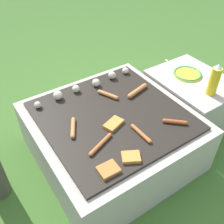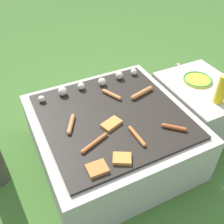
# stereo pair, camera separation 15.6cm
# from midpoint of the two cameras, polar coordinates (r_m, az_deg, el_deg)

# --- Properties ---
(ground_plane) EXTENTS (14.00, 14.00, 0.00)m
(ground_plane) POSITION_cam_midpoint_polar(r_m,az_deg,el_deg) (1.84, 2.47, -9.23)
(ground_plane) COLOR #3D6628
(grill) EXTENTS (0.93, 0.93, 0.36)m
(grill) POSITION_cam_midpoint_polar(r_m,az_deg,el_deg) (1.70, 2.64, -5.33)
(grill) COLOR #B2AA9E
(grill) RESTS_ON ground_plane
(side_ledge) EXTENTS (0.46, 0.60, 0.36)m
(side_ledge) POSITION_cam_midpoint_polar(r_m,az_deg,el_deg) (2.05, 20.39, 1.15)
(side_ledge) COLOR #B2AA9E
(side_ledge) RESTS_ON ground_plane
(sausage_front_right) EXTENTS (0.03, 0.17, 0.02)m
(sausage_front_right) POSITION_cam_midpoint_polar(r_m,az_deg,el_deg) (1.44, 8.55, -5.33)
(sausage_front_right) COLOR #B7602D
(sausage_front_right) RESTS_ON grill
(sausage_front_left) EXTENTS (0.18, 0.08, 0.02)m
(sausage_front_left) POSITION_cam_midpoint_polar(r_m,az_deg,el_deg) (1.39, -0.61, -6.88)
(sausage_front_left) COLOR #B7602D
(sausage_front_left) RESTS_ON grill
(sausage_back_center) EXTENTS (0.08, 0.15, 0.03)m
(sausage_back_center) POSITION_cam_midpoint_polar(r_m,az_deg,el_deg) (1.71, 2.52, 3.73)
(sausage_back_center) COLOR #C6753D
(sausage_back_center) RESTS_ON grill
(sausage_back_left) EXTENTS (0.19, 0.07, 0.03)m
(sausage_back_left) POSITION_cam_midpoint_polar(r_m,az_deg,el_deg) (1.74, 9.11, 4.05)
(sausage_back_left) COLOR #C6753D
(sausage_back_left) RESTS_ON grill
(sausage_front_center) EXTENTS (0.11, 0.11, 0.02)m
(sausage_front_center) POSITION_cam_midpoint_polar(r_m,az_deg,el_deg) (1.54, 16.25, -3.37)
(sausage_front_center) COLOR #A34C23
(sausage_front_center) RESTS_ON grill
(sausage_mid_right) EXTENTS (0.09, 0.15, 0.03)m
(sausage_mid_right) POSITION_cam_midpoint_polar(r_m,az_deg,el_deg) (1.50, -5.99, -2.75)
(sausage_mid_right) COLOR #C6753D
(sausage_mid_right) RESTS_ON grill
(bread_slice_center) EXTENTS (0.13, 0.10, 0.02)m
(bread_slice_center) POSITION_cam_midpoint_polar(r_m,az_deg,el_deg) (1.50, 2.86, -2.73)
(bread_slice_center) COLOR #D18438
(bread_slice_center) RESTS_ON grill
(bread_slice_left) EXTENTS (0.12, 0.11, 0.02)m
(bread_slice_left) POSITION_cam_midpoint_polar(r_m,az_deg,el_deg) (1.33, 5.62, -10.23)
(bread_slice_left) COLOR #D18438
(bread_slice_left) RESTS_ON grill
(bread_slice_right) EXTENTS (0.10, 0.08, 0.02)m
(bread_slice_right) POSITION_cam_midpoint_polar(r_m,az_deg,el_deg) (1.29, 0.30, -12.40)
(bread_slice_right) COLOR #B27033
(bread_slice_right) RESTS_ON grill
(mushroom_row) EXTENTS (0.73, 0.07, 0.06)m
(mushroom_row) POSITION_cam_midpoint_polar(r_m,az_deg,el_deg) (1.79, -1.81, 6.13)
(mushroom_row) COLOR beige
(mushroom_row) RESTS_ON grill
(plate_colorful) EXTENTS (0.20, 0.20, 0.02)m
(plate_colorful) POSITION_cam_midpoint_polar(r_m,az_deg,el_deg) (1.98, 20.31, 6.56)
(plate_colorful) COLOR yellow
(plate_colorful) RESTS_ON side_ledge
(condiment_bottle) EXTENTS (0.06, 0.06, 0.22)m
(condiment_bottle) POSITION_cam_midpoint_polar(r_m,az_deg,el_deg) (1.77, 25.24, 4.65)
(condiment_bottle) COLOR gold
(condiment_bottle) RESTS_ON side_ledge
(fork_utensil) EXTENTS (0.03, 0.22, 0.01)m
(fork_utensil) POSITION_cam_midpoint_polar(r_m,az_deg,el_deg) (2.08, 17.65, 8.67)
(fork_utensil) COLOR silver
(fork_utensil) RESTS_ON side_ledge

